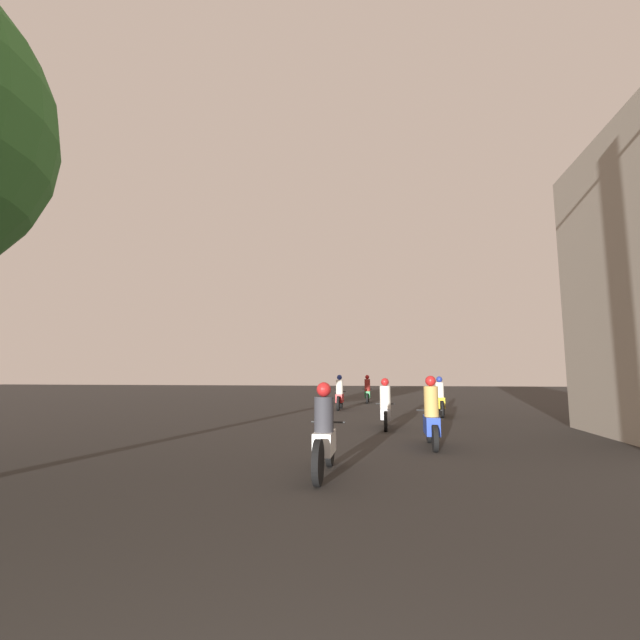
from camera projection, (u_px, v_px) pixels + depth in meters
motorcycle_white at (324, 437)px, 7.05m from camera, size 0.60×2.08×1.51m
motorcycle_blue at (431, 419)px, 9.73m from camera, size 0.60×1.82×1.60m
motorcycle_silver at (385, 408)px, 12.99m from camera, size 0.60×1.91×1.52m
motorcycle_yellow at (440, 400)px, 16.78m from camera, size 0.60×1.93×1.55m
motorcycle_red at (340, 396)px, 19.95m from camera, size 0.60×2.04×1.61m
motorcycle_green at (367, 392)px, 24.54m from camera, size 0.60×1.83×1.59m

